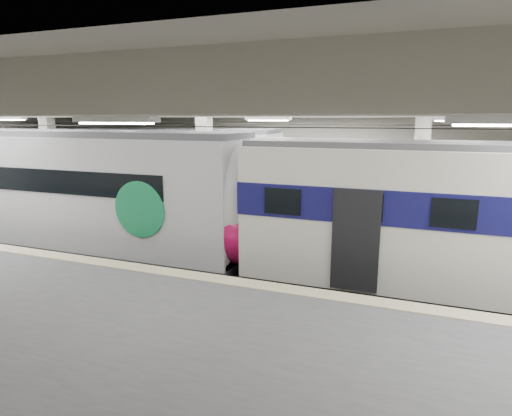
% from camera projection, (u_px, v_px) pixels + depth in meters
% --- Properties ---
extents(station_hall, '(36.00, 24.00, 5.75)m').
position_uv_depth(station_hall, '(223.00, 183.00, 11.59)').
color(station_hall, black).
rests_on(station_hall, ground).
extents(modern_emu, '(14.08, 2.91, 4.53)m').
position_uv_depth(modern_emu, '(109.00, 197.00, 15.22)').
color(modern_emu, silver).
rests_on(modern_emu, ground).
extents(older_rer, '(13.19, 2.91, 4.36)m').
position_uv_depth(older_rer, '(491.00, 224.00, 11.02)').
color(older_rer, white).
rests_on(older_rer, ground).
extents(far_train, '(14.16, 3.48, 4.48)m').
position_uv_depth(far_train, '(139.00, 173.00, 21.17)').
color(far_train, silver).
rests_on(far_train, ground).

